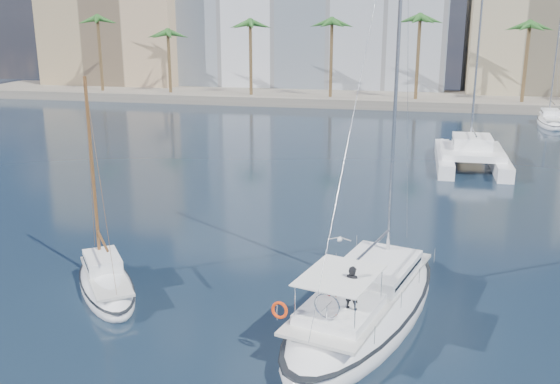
# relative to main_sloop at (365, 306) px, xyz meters

# --- Properties ---
(ground) EXTENTS (160.00, 160.00, 0.00)m
(ground) POSITION_rel_main_sloop_xyz_m (-3.60, 3.93, -0.56)
(ground) COLOR black
(ground) RESTS_ON ground
(quay) EXTENTS (120.00, 14.00, 1.20)m
(quay) POSITION_rel_main_sloop_xyz_m (-3.60, 64.93, 0.04)
(quay) COLOR gray
(quay) RESTS_ON ground
(building_modern) EXTENTS (42.00, 16.00, 28.00)m
(building_modern) POSITION_rel_main_sloop_xyz_m (-15.60, 76.93, 13.44)
(building_modern) COLOR silver
(building_modern) RESTS_ON ground
(building_tan_left) EXTENTS (22.00, 14.00, 22.00)m
(building_tan_left) POSITION_rel_main_sloop_xyz_m (-45.60, 72.93, 10.44)
(building_tan_left) COLOR tan
(building_tan_left) RESTS_ON ground
(building_beige) EXTENTS (20.00, 14.00, 20.00)m
(building_beige) POSITION_rel_main_sloop_xyz_m (18.40, 73.93, 9.44)
(building_beige) COLOR tan
(building_beige) RESTS_ON ground
(palm_left) EXTENTS (3.60, 3.60, 12.30)m
(palm_left) POSITION_rel_main_sloop_xyz_m (-37.60, 60.93, 9.72)
(palm_left) COLOR brown
(palm_left) RESTS_ON ground
(palm_centre) EXTENTS (3.60, 3.60, 12.30)m
(palm_centre) POSITION_rel_main_sloop_xyz_m (-3.60, 60.93, 9.72)
(palm_centre) COLOR brown
(palm_centre) RESTS_ON ground
(main_sloop) EXTENTS (7.38, 13.59, 19.24)m
(main_sloop) POSITION_rel_main_sloop_xyz_m (0.00, 0.00, 0.00)
(main_sloop) COLOR white
(main_sloop) RESTS_ON ground
(small_sloop) EXTENTS (5.85, 6.85, 9.93)m
(small_sloop) POSITION_rel_main_sloop_xyz_m (-11.46, 0.20, -0.18)
(small_sloop) COLOR white
(small_sloop) RESTS_ON ground
(catamaran) EXTENTS (5.42, 10.82, 15.91)m
(catamaran) POSITION_rel_main_sloop_xyz_m (6.17, 28.43, 0.55)
(catamaran) COLOR white
(catamaran) RESTS_ON ground
(seagull) EXTENTS (1.18, 0.50, 0.22)m
(seagull) POSITION_rel_main_sloop_xyz_m (-1.78, 6.10, 0.54)
(seagull) COLOR silver
(seagull) RESTS_ON ground
(moored_yacht_a) EXTENTS (3.37, 9.52, 11.90)m
(moored_yacht_a) POSITION_rel_main_sloop_xyz_m (16.40, 50.93, -0.56)
(moored_yacht_a) COLOR white
(moored_yacht_a) RESTS_ON ground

